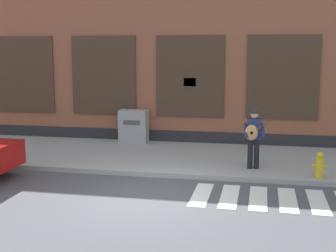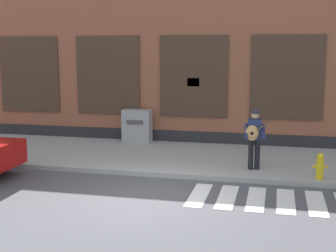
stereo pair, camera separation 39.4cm
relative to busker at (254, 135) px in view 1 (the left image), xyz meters
name	(u,v)px [view 1 (the left image)]	position (x,y,z in m)	size (l,w,h in m)	color
ground_plane	(149,198)	(-2.36, -2.79, -1.11)	(160.00, 160.00, 0.00)	#4C4C51
sidewalk	(179,157)	(-2.36, 1.27, -1.04)	(28.00, 4.47, 0.14)	#9E9E99
building_backdrop	(198,21)	(-2.37, 5.50, 3.51)	(28.00, 4.06, 9.25)	#99563D
crosswalk	(303,201)	(1.21, -2.27, -1.11)	(5.20, 1.90, 0.01)	silver
busker	(254,135)	(0.00, 0.00, 0.00)	(0.73, 0.55, 1.71)	black
utility_box	(134,126)	(-4.37, 3.05, -0.37)	(1.03, 0.56, 1.19)	#9E9E9E
fire_hydrant	(319,165)	(1.75, -0.62, -0.63)	(0.38, 0.20, 0.70)	gold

